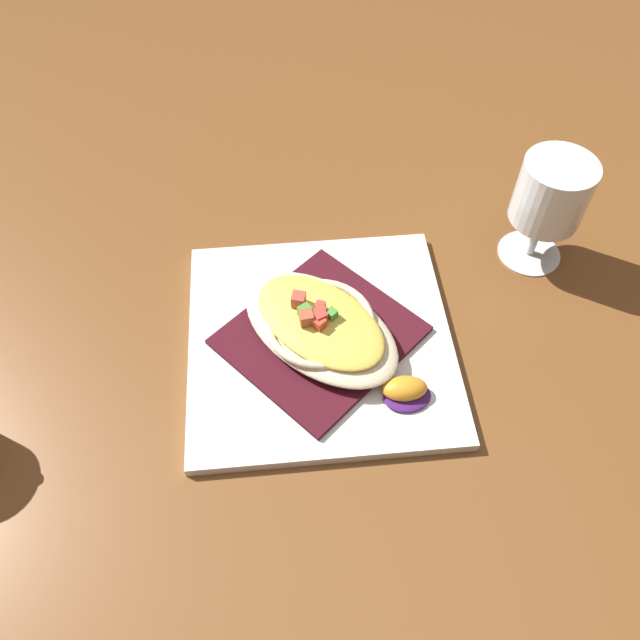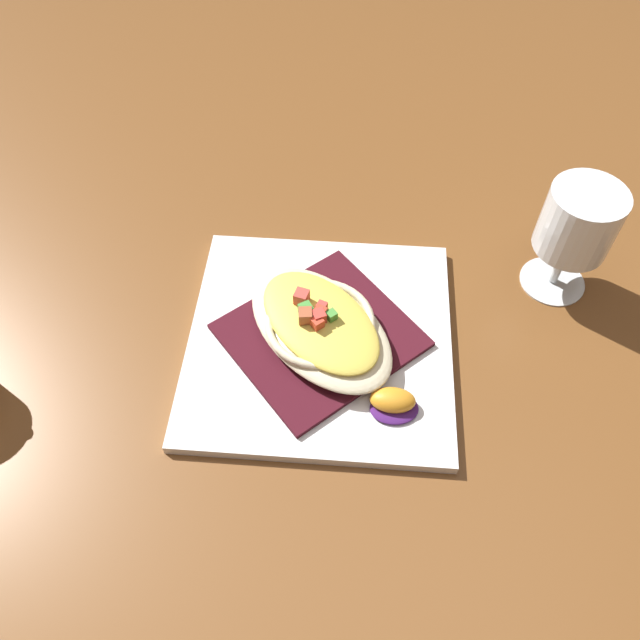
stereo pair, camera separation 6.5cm
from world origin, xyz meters
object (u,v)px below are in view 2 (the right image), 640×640
orange_garnish (393,402)px  stemmed_glass (577,227)px  gratin_dish (320,324)px  square_plate (320,340)px

orange_garnish → stemmed_glass: stemmed_glass is taller
orange_garnish → gratin_dish: bearing=52.5°
gratin_dish → stemmed_glass: stemmed_glass is taller
stemmed_glass → gratin_dish: bearing=119.9°
gratin_dish → orange_garnish: 0.11m
gratin_dish → orange_garnish: (-0.07, -0.09, -0.01)m
square_plate → stemmed_glass: (0.14, -0.24, 0.08)m
gratin_dish → orange_garnish: bearing=-127.5°
square_plate → stemmed_glass: bearing=-60.1°
square_plate → gratin_dish: bearing=86.7°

